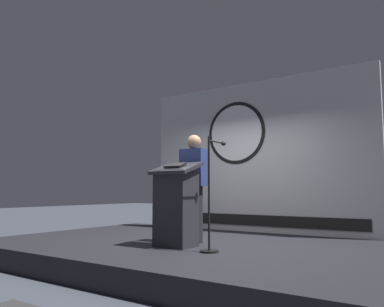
# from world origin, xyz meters

# --- Properties ---
(ground_plane) EXTENTS (40.00, 40.00, 0.00)m
(ground_plane) POSITION_xyz_m (0.00, 0.00, 0.00)
(ground_plane) COLOR #383D47
(stage_platform) EXTENTS (6.40, 4.00, 0.30)m
(stage_platform) POSITION_xyz_m (0.00, 0.00, 0.15)
(stage_platform) COLOR black
(stage_platform) RESTS_ON ground
(banner_display) EXTENTS (4.53, 0.12, 2.89)m
(banner_display) POSITION_xyz_m (-0.01, 1.85, 1.75)
(banner_display) COLOR silver
(banner_display) RESTS_ON stage_platform
(podium) EXTENTS (0.64, 0.49, 1.19)m
(podium) POSITION_xyz_m (-0.10, -0.54, 0.87)
(podium) COLOR #26262B
(podium) RESTS_ON stage_platform
(speaker_person) EXTENTS (0.40, 0.26, 1.63)m
(speaker_person) POSITION_xyz_m (-0.11, -0.06, 1.13)
(speaker_person) COLOR black
(speaker_person) RESTS_ON stage_platform
(microphone_stand) EXTENTS (0.24, 0.54, 1.48)m
(microphone_stand) POSITION_xyz_m (0.54, -0.63, 0.82)
(microphone_stand) COLOR black
(microphone_stand) RESTS_ON stage_platform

